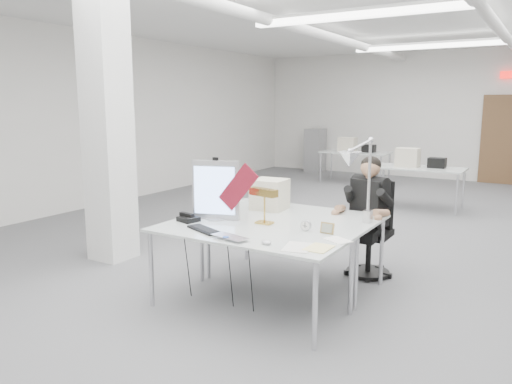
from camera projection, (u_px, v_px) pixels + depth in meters
room_shell at (357, 119)px, 6.55m from camera, size 10.04×14.04×3.24m
desk_main at (249, 233)px, 4.51m from camera, size 1.80×0.90×0.02m
desk_second at (294, 214)px, 5.27m from camera, size 1.80×0.90×0.02m
bg_desk_a at (418, 168)px, 9.05m from camera, size 1.60×0.80×0.02m
bg_desk_b at (355, 152)px, 11.92m from camera, size 1.60×0.80×0.02m
filing_cabinet at (315, 150)px, 14.03m from camera, size 0.45×0.55×1.20m
office_chair at (369, 232)px, 5.51m from camera, size 0.62×0.62×0.99m
seated_person at (369, 197)px, 5.40m from camera, size 0.69×0.77×0.96m
monitor at (216, 190)px, 4.94m from camera, size 0.47×0.20×0.59m
pennant at (238, 187)px, 4.75m from camera, size 0.44×0.03×0.48m
keyboard at (204, 230)px, 4.54m from camera, size 0.42×0.28×0.02m
laptop at (226, 239)px, 4.21m from camera, size 0.39×0.30×0.03m
mouse at (266, 242)px, 4.09m from camera, size 0.11×0.09×0.04m
bankers_lamp at (265, 205)px, 4.78m from camera, size 0.34×0.20×0.37m
desk_phone at (188, 219)px, 4.89m from camera, size 0.22×0.20×0.05m
picture_frame_left at (216, 209)px, 5.16m from camera, size 0.15×0.10×0.12m
picture_frame_right at (327, 228)px, 4.43m from camera, size 0.13×0.04×0.10m
desk_clock at (306, 225)px, 4.52m from camera, size 0.10×0.03×0.10m
paper_stack_a at (298, 247)px, 4.01m from camera, size 0.28×0.34×0.01m
paper_stack_b at (319, 248)px, 3.98m from camera, size 0.18×0.26×0.01m
paper_stack_c at (338, 240)px, 4.21m from camera, size 0.27×0.24×0.01m
beige_monitor at (270, 194)px, 5.44m from camera, size 0.37×0.35×0.33m
architect_lamp at (360, 178)px, 4.57m from camera, size 0.36×0.76×0.93m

